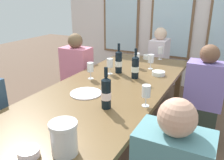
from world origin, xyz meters
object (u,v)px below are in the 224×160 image
at_px(wine_bottle_0, 135,67).
at_px(wine_glass_2, 160,51).
at_px(seated_person_2, 77,77).
at_px(tasting_bowl_0, 147,57).
at_px(wine_glass_0, 137,58).
at_px(seated_person_4, 158,65).
at_px(wine_glass_3, 110,64).
at_px(white_plate_0, 86,93).
at_px(wine_bottle_2, 119,62).
at_px(metal_pitcher, 64,138).
at_px(tasting_bowl_1, 29,153).
at_px(wine_glass_4, 90,68).
at_px(dining_table, 105,96).
at_px(wine_glass_5, 146,92).
at_px(seated_person_3, 203,99).
at_px(wine_glass_1, 151,59).
at_px(wine_bottle_1, 106,93).
at_px(tasting_bowl_2, 158,73).

bearing_deg(wine_bottle_0, wine_glass_2, 89.11).
bearing_deg(seated_person_2, wine_bottle_0, -14.52).
xyz_separation_m(tasting_bowl_0, wine_glass_0, (0.01, -0.43, 0.09)).
bearing_deg(seated_person_4, wine_glass_0, -90.68).
height_order(wine_bottle_0, wine_glass_3, wine_bottle_0).
height_order(tasting_bowl_0, wine_glass_2, wine_glass_2).
distance_m(white_plate_0, wine_bottle_2, 0.68).
bearing_deg(wine_bottle_0, metal_pitcher, -84.61).
bearing_deg(tasting_bowl_1, wine_glass_4, 107.00).
height_order(dining_table, tasting_bowl_1, tasting_bowl_1).
bearing_deg(white_plate_0, wine_glass_5, 1.38).
relative_size(white_plate_0, wine_glass_2, 1.61).
bearing_deg(seated_person_2, metal_pitcher, -56.34).
bearing_deg(seated_person_4, wine_glass_2, -72.73).
bearing_deg(metal_pitcher, seated_person_2, 123.66).
height_order(wine_bottle_0, seated_person_3, seated_person_3).
distance_m(wine_glass_1, seated_person_2, 1.03).
relative_size(wine_bottle_1, wine_glass_2, 1.88).
bearing_deg(tasting_bowl_2, dining_table, -116.30).
height_order(wine_glass_1, seated_person_3, seated_person_3).
bearing_deg(tasting_bowl_2, wine_glass_1, 129.97).
distance_m(metal_pitcher, wine_glass_3, 1.40).
xyz_separation_m(wine_glass_4, seated_person_3, (1.08, 0.50, -0.33)).
bearing_deg(wine_glass_1, wine_glass_0, -177.49).
bearing_deg(metal_pitcher, tasting_bowl_0, 97.20).
bearing_deg(wine_glass_1, wine_glass_3, -131.52).
bearing_deg(wine_bottle_2, tasting_bowl_0, 83.20).
height_order(metal_pitcher, wine_bottle_2, wine_bottle_2).
xyz_separation_m(wine_glass_0, wine_glass_2, (0.15, 0.49, -0.00)).
xyz_separation_m(wine_glass_3, seated_person_2, (-0.62, 0.23, -0.33)).
height_order(tasting_bowl_1, wine_glass_0, wine_glass_0).
bearing_deg(wine_glass_2, tasting_bowl_1, -91.13).
relative_size(tasting_bowl_1, wine_glass_3, 0.68).
xyz_separation_m(wine_glass_2, seated_person_3, (0.66, -0.60, -0.33)).
xyz_separation_m(metal_pitcher, wine_glass_4, (-0.53, 1.10, 0.02)).
relative_size(wine_glass_1, wine_glass_3, 1.00).
relative_size(wine_bottle_2, seated_person_2, 0.30).
relative_size(seated_person_2, seated_person_3, 1.00).
distance_m(wine_glass_5, seated_person_3, 0.97).
xyz_separation_m(tasting_bowl_1, wine_glass_1, (0.07, 1.83, 0.10)).
distance_m(dining_table, wine_glass_3, 0.50).
bearing_deg(wine_glass_3, seated_person_2, 159.23).
height_order(wine_bottle_2, tasting_bowl_1, wine_bottle_2).
relative_size(dining_table, wine_glass_3, 15.87).
bearing_deg(wine_bottle_0, wine_glass_1, 84.02).
height_order(wine_glass_0, wine_glass_5, same).
bearing_deg(white_plate_0, tasting_bowl_0, 86.63).
relative_size(wine_glass_0, wine_glass_4, 1.00).
distance_m(tasting_bowl_0, seated_person_4, 0.55).
distance_m(wine_glass_0, wine_glass_1, 0.17).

